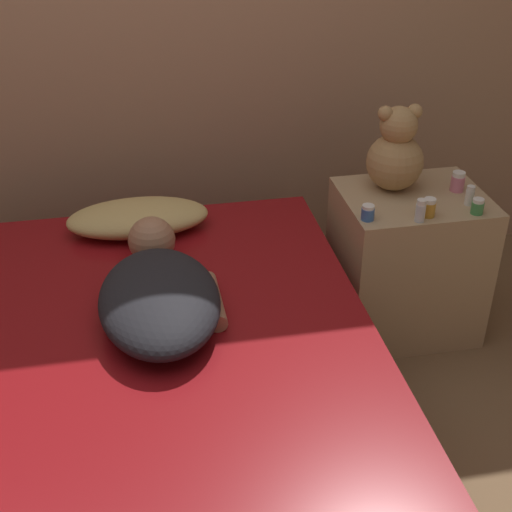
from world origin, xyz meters
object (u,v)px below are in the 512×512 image
(person_lying, at_px, (160,292))
(bottle_clear, at_px, (420,211))
(bottle_pink, at_px, (458,182))
(teddy_bear, at_px, (396,153))
(bottle_blue, at_px, (368,213))
(bottle_white, at_px, (470,196))
(bottle_green, at_px, (478,206))
(pillow, at_px, (138,218))
(bottle_amber, at_px, (429,208))

(person_lying, relative_size, bottle_clear, 8.74)
(bottle_clear, distance_m, bottle_pink, 0.31)
(teddy_bear, distance_m, bottle_clear, 0.29)
(person_lying, distance_m, bottle_clear, 0.96)
(bottle_blue, bearing_deg, bottle_white, 5.69)
(teddy_bear, xyz_separation_m, bottle_white, (0.23, -0.19, -0.11))
(bottle_white, xyz_separation_m, bottle_pink, (0.01, 0.12, 0.00))
(teddy_bear, xyz_separation_m, bottle_green, (0.23, -0.26, -0.12))
(bottle_green, bearing_deg, person_lying, -170.45)
(bottle_clear, height_order, bottle_pink, bottle_clear)
(bottle_clear, bearing_deg, pillow, 159.25)
(person_lying, relative_size, bottle_green, 12.78)
(person_lying, relative_size, bottle_blue, 13.11)
(person_lying, distance_m, bottle_amber, 1.01)
(person_lying, bearing_deg, bottle_blue, 16.75)
(bottle_pink, distance_m, bottle_green, 0.19)
(bottle_amber, height_order, bottle_pink, bottle_pink)
(person_lying, height_order, bottle_green, bottle_green)
(pillow, height_order, bottle_amber, bottle_amber)
(person_lying, relative_size, bottle_white, 9.86)
(bottle_amber, distance_m, bottle_white, 0.19)
(teddy_bear, relative_size, bottle_white, 4.42)
(pillow, height_order, bottle_green, bottle_green)
(bottle_amber, bearing_deg, person_lying, -167.99)
(bottle_pink, bearing_deg, bottle_clear, -138.86)
(person_lying, xyz_separation_m, bottle_amber, (0.99, 0.21, 0.10))
(person_lying, xyz_separation_m, bottle_blue, (0.76, 0.23, 0.09))
(pillow, bearing_deg, bottle_white, -13.23)
(bottle_clear, bearing_deg, bottle_white, 20.84)
(bottle_green, bearing_deg, bottle_clear, -175.96)
(bottle_white, bearing_deg, bottle_pink, 86.75)
(bottle_clear, relative_size, bottle_white, 1.13)
(bottle_amber, height_order, bottle_green, bottle_amber)
(bottle_green, bearing_deg, bottle_amber, 175.73)
(bottle_white, bearing_deg, bottle_green, -91.73)
(teddy_bear, relative_size, bottle_green, 5.73)
(bottle_pink, bearing_deg, teddy_bear, 163.53)
(bottle_amber, bearing_deg, bottle_pink, 42.91)
(pillow, xyz_separation_m, person_lying, (0.04, -0.55, 0.02))
(pillow, distance_m, bottle_blue, 0.87)
(bottle_clear, height_order, bottle_green, bottle_clear)
(bottle_amber, distance_m, bottle_pink, 0.26)
(person_lying, relative_size, bottle_pink, 9.60)
(bottle_white, xyz_separation_m, bottle_green, (-0.00, -0.07, -0.01))
(bottle_clear, bearing_deg, person_lying, -169.14)
(pillow, distance_m, bottle_white, 1.25)
(teddy_bear, bearing_deg, bottle_green, -48.82)
(teddy_bear, distance_m, bottle_green, 0.36)
(bottle_amber, distance_m, bottle_green, 0.18)
(bottle_amber, relative_size, bottle_green, 1.20)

